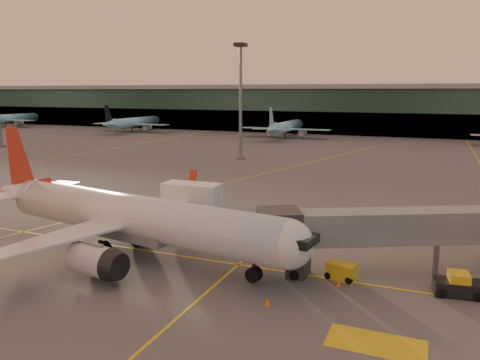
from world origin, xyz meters
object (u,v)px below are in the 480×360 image
at_px(gpu_cart, 341,271).
at_px(pushback_tug, 458,286).
at_px(catering_truck, 192,202).
at_px(main_airplane, 127,217).

bearing_deg(gpu_cart, pushback_tug, 15.38).
bearing_deg(pushback_tug, catering_truck, 154.78).
relative_size(main_airplane, gpu_cart, 14.60).
height_order(main_airplane, catering_truck, main_airplane).
xyz_separation_m(main_airplane, pushback_tug, (28.59, 2.12, -3.00)).
bearing_deg(catering_truck, gpu_cart, -27.80).
height_order(gpu_cart, pushback_tug, pushback_tug).
height_order(catering_truck, gpu_cart, catering_truck).
xyz_separation_m(main_airplane, catering_truck, (1.24, 10.59, -0.86)).
height_order(main_airplane, gpu_cart, main_airplane).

